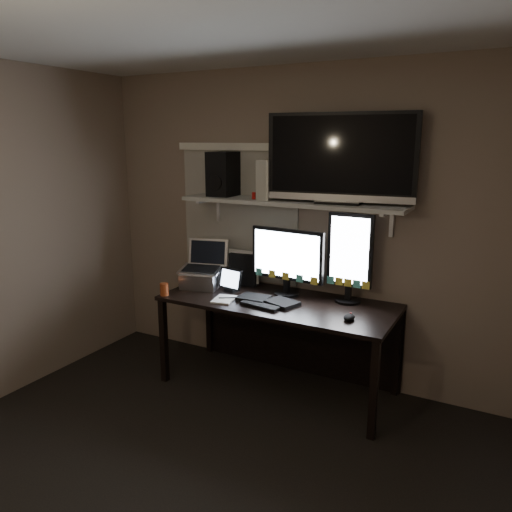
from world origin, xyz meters
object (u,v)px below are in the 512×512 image
Objects in this scene: monitor_portrait at (350,258)px; game_console at (268,179)px; desk at (284,317)px; monitor_landscape at (287,261)px; keyboard at (268,301)px; mouse at (349,317)px; laptop at (201,265)px; speaker at (223,174)px; cup at (164,289)px; tablet at (231,280)px; tv at (341,158)px.

monitor_portrait is 2.27× the size of game_console.
monitor_landscape is at bearing 94.04° from desk.
keyboard is (-0.05, -0.24, -0.26)m from monitor_landscape.
laptop reaches higher than mouse.
monitor_portrait is 1.25m from speaker.
cup is (-1.34, -0.54, -0.30)m from monitor_portrait.
cup is at bearing -149.61° from game_console.
monitor_portrait reaches higher than tablet.
cup reaches higher than mouse.
laptop is at bearing -165.04° from tablet.
game_console reaches higher than monitor_landscape.
desk is 3.74× the size of keyboard.
desk is 5.00× the size of speaker.
desk is 1.31m from tv.
game_console reaches higher than mouse.
speaker is (-1.01, 0.02, -0.15)m from tv.
mouse is (0.62, -0.31, -0.25)m from monitor_landscape.
laptop is at bearing -179.27° from keyboard.
speaker reaches higher than cup.
tv is at bearing 22.52° from cup.
tv is at bearing 41.18° from keyboard.
monitor_portrait is at bearing 37.95° from keyboard.
tablet is 0.30m from laptop.
desk is 18.26× the size of cup.
monitor_portrait is at bearing -4.40° from laptop.
laptop is at bearing 67.52° from cup.
game_console is at bearing 6.20° from laptop.
laptop is 0.35× the size of tv.
tv is 3.01× the size of speaker.
mouse is (0.13, -0.37, -0.33)m from monitor_portrait.
game_console is at bearing -176.58° from monitor_portrait.
tv is (-0.23, 0.35, 1.05)m from mouse.
keyboard is 0.70m from laptop.
cup reaches higher than desk.
tablet is at bearing -174.21° from tv.
monitor_portrait is 0.64× the size of tv.
tablet is at bearing -168.34° from desk.
monitor_landscape is 6.33× the size of cup.
desk is 0.28m from keyboard.
game_console is (-0.81, 0.36, 0.88)m from mouse.
tv reaches higher than mouse.
game_console reaches higher than monitor_portrait.
monitor_landscape is 0.90× the size of monitor_portrait.
speaker reaches higher than tablet.
game_console reaches higher than laptop.
game_console reaches higher than desk.
keyboard is at bearing 171.93° from mouse.
tablet is at bearing 172.54° from keyboard.
monitor_portrait is (0.49, 0.06, 0.07)m from monitor_landscape.
monitor_landscape is at bearing -6.79° from speaker.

